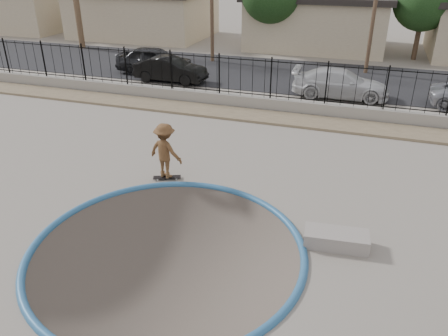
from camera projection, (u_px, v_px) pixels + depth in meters
ground at (276, 120)px, 22.51m from camera, size 120.00×120.00×2.20m
bowl_pit at (167, 250)px, 10.99m from camera, size 6.84×6.84×1.80m
coping_ring at (167, 250)px, 10.99m from camera, size 7.04×7.04×0.20m
rock_strip at (264, 117)px, 19.62m from camera, size 42.00×1.60×0.11m
retaining_wall at (270, 104)px, 20.44m from camera, size 42.00×0.45×0.60m
fence at (271, 79)px, 19.91m from camera, size 40.00×0.04×1.80m
street at (295, 75)px, 26.26m from camera, size 90.00×8.00×0.04m
house_west_far at (21, 7)px, 41.38m from camera, size 10.60×8.60×3.90m
house_west at (144, 12)px, 37.70m from camera, size 11.60×8.60×3.90m
house_center at (319, 20)px, 33.44m from camera, size 10.60×8.60×3.90m
street_tree_mid at (425, 0)px, 28.51m from camera, size 3.96×3.96×5.83m
skater at (165, 154)px, 13.99m from camera, size 1.30×0.91×1.83m
skateboard at (167, 177)px, 14.37m from camera, size 0.92×0.56×0.08m
concrete_ledge at (336, 239)px, 11.06m from camera, size 1.66×0.86×0.40m
car_a at (154, 60)px, 26.40m from camera, size 4.75×2.26×1.57m
car_b at (171, 69)px, 24.73m from camera, size 4.16×1.51×1.36m
car_c at (340, 83)px, 22.05m from camera, size 4.87×2.12×1.39m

